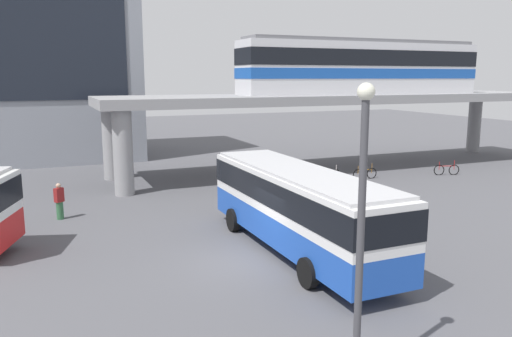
{
  "coord_description": "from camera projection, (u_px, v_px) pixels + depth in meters",
  "views": [
    {
      "loc": [
        -6.48,
        -16.26,
        6.62
      ],
      "look_at": [
        3.13,
        6.22,
        2.2
      ],
      "focal_mm": 35.74,
      "sensor_mm": 36.0,
      "label": 1
    }
  ],
  "objects": [
    {
      "name": "ground_plane",
      "position": [
        175.0,
        201.0,
        27.45
      ],
      "size": [
        120.0,
        120.0,
        0.0
      ],
      "primitive_type": "plane",
      "color": "#515156"
    },
    {
      "name": "elevated_platform",
      "position": [
        339.0,
        104.0,
        36.42
      ],
      "size": [
        33.71,
        6.55,
        5.4
      ],
      "color": "gray",
      "rests_on": "ground_plane"
    },
    {
      "name": "train",
      "position": [
        363.0,
        66.0,
        36.67
      ],
      "size": [
        18.67,
        2.96,
        3.84
      ],
      "color": "silver",
      "rests_on": "elevated_platform"
    },
    {
      "name": "bus_main",
      "position": [
        297.0,
        202.0,
        19.12
      ],
      "size": [
        2.84,
        11.06,
        3.22
      ],
      "color": "#1E4CB2",
      "rests_on": "ground_plane"
    },
    {
      "name": "bicycle_black",
      "position": [
        325.0,
        190.0,
        28.55
      ],
      "size": [
        1.72,
        0.62,
        1.04
      ],
      "color": "black",
      "rests_on": "ground_plane"
    },
    {
      "name": "bicycle_silver",
      "position": [
        331.0,
        176.0,
        32.57
      ],
      "size": [
        1.73,
        0.59,
        1.04
      ],
      "color": "black",
      "rests_on": "ground_plane"
    },
    {
      "name": "bicycle_red",
      "position": [
        447.0,
        170.0,
        34.72
      ],
      "size": [
        1.71,
        0.64,
        1.04
      ],
      "color": "black",
      "rests_on": "ground_plane"
    },
    {
      "name": "bicycle_brown",
      "position": [
        365.0,
        174.0,
        33.35
      ],
      "size": [
        1.79,
        0.13,
        1.04
      ],
      "color": "black",
      "rests_on": "ground_plane"
    },
    {
      "name": "pedestrian_near_building",
      "position": [
        59.0,
        202.0,
        23.85
      ],
      "size": [
        0.48,
        0.44,
        1.73
      ],
      "color": "#33663F",
      "rests_on": "ground_plane"
    },
    {
      "name": "lamp_post",
      "position": [
        361.0,
        215.0,
        10.41
      ],
      "size": [
        0.36,
        0.36,
        6.51
      ],
      "color": "#3F3F44",
      "rests_on": "ground_plane"
    }
  ]
}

